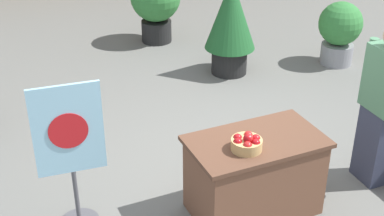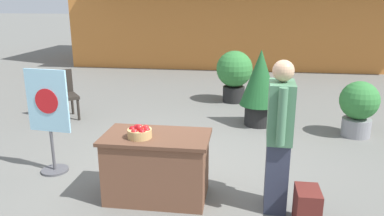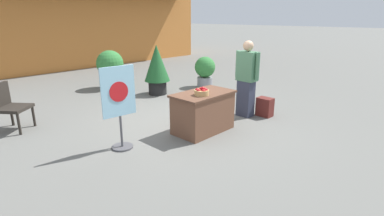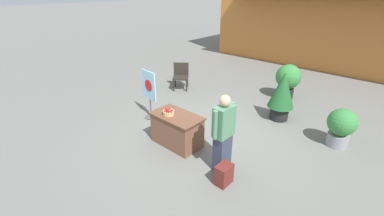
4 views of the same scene
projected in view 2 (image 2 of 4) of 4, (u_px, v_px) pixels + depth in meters
name	position (u px, v px, depth m)	size (l,w,h in m)	color
ground_plane	(177.00, 171.00, 5.12)	(120.00, 120.00, 0.00)	slate
display_table	(157.00, 166.00, 4.34)	(1.21, 0.70, 0.77)	brown
apple_basket	(140.00, 132.00, 4.14)	(0.27, 0.27, 0.16)	tan
person_visitor	(279.00, 136.00, 3.98)	(0.28, 0.61, 1.67)	#33384C
backpack	(307.00, 208.00, 3.80)	(0.24, 0.34, 0.42)	maroon
poster_board	(49.00, 117.00, 4.89)	(0.59, 0.36, 1.41)	#4C4C51
patio_chair	(60.00, 92.00, 7.30)	(0.77, 0.77, 0.93)	#28231E
potted_plant_far_left	(260.00, 84.00, 6.80)	(0.72, 0.72, 1.41)	black
potted_plant_near_left	(359.00, 106.00, 6.30)	(0.65, 0.65, 0.95)	gray
potted_plant_far_right	(234.00, 72.00, 8.43)	(0.82, 0.82, 1.17)	black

